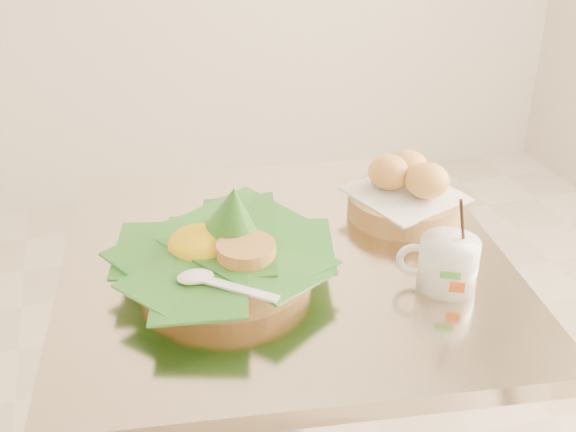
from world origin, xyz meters
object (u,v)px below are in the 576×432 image
object	(u,v)px
cafe_table	(285,363)
bread_basket	(405,192)
rice_basket	(225,249)
coffee_mug	(447,262)

from	to	relation	value
cafe_table	bread_basket	world-z (taller)	bread_basket
rice_basket	coffee_mug	distance (m)	0.33
cafe_table	rice_basket	size ratio (longest dim) A/B	2.36
rice_basket	cafe_table	bearing A→B (deg)	15.43
rice_basket	bread_basket	xyz separation A→B (m)	(0.35, 0.11, -0.00)
cafe_table	coffee_mug	bearing A→B (deg)	-35.66
bread_basket	rice_basket	bearing A→B (deg)	-162.51
cafe_table	rice_basket	bearing A→B (deg)	-164.57
bread_basket	coffee_mug	distance (m)	0.23
rice_basket	bread_basket	bearing A→B (deg)	17.49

